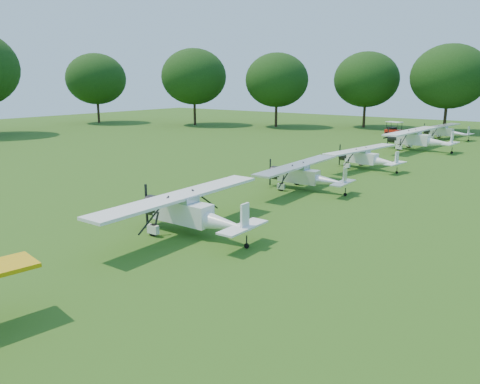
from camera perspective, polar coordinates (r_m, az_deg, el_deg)
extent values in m
plane|color=#225314|center=(25.35, -3.70, -3.99)|extent=(160.00, 160.00, 0.00)
cylinder|color=black|center=(77.33, 23.74, 8.46)|extent=(0.44, 0.44, 4.74)
ellipsoid|color=black|center=(77.16, 24.15, 12.73)|extent=(11.05, 11.05, 9.39)
cylinder|color=black|center=(81.02, 14.91, 9.22)|extent=(0.44, 0.44, 4.49)
ellipsoid|color=black|center=(80.84, 15.15, 13.09)|extent=(10.47, 10.47, 8.90)
cylinder|color=black|center=(79.48, 4.42, 9.53)|extent=(0.44, 0.44, 4.44)
ellipsoid|color=black|center=(79.29, 4.50, 13.45)|extent=(10.36, 10.36, 8.80)
cylinder|color=black|center=(83.12, -5.54, 9.80)|extent=(0.44, 0.44, 4.77)
ellipsoid|color=black|center=(82.96, -5.64, 13.82)|extent=(11.14, 11.14, 9.47)
cylinder|color=black|center=(90.60, -16.89, 9.52)|extent=(0.44, 0.44, 4.56)
ellipsoid|color=black|center=(90.44, -17.14, 13.04)|extent=(10.64, 10.64, 9.04)
cube|color=white|center=(23.88, -6.98, -2.42)|extent=(3.35, 1.05, 1.10)
cone|color=white|center=(22.17, -1.61, -4.00)|extent=(2.94, 0.99, 0.94)
cube|color=#8CA5B2|center=(23.80, -7.21, -1.05)|extent=(1.68, 0.99, 0.57)
cylinder|color=black|center=(25.23, -10.29, -1.68)|extent=(0.96, 1.10, 1.08)
cube|color=black|center=(25.71, -11.34, -1.44)|extent=(0.06, 0.13, 2.19)
cube|color=white|center=(23.73, -7.23, -0.44)|extent=(1.70, 11.08, 0.15)
cube|color=white|center=(21.42, 0.59, -3.16)|extent=(0.11, 0.58, 1.36)
cube|color=white|center=(21.62, 0.36, -4.31)|extent=(0.94, 2.93, 0.09)
cylinder|color=black|center=(23.79, -10.55, -4.58)|extent=(0.63, 0.18, 0.63)
cylinder|color=black|center=(25.56, -6.32, -3.16)|extent=(0.63, 0.18, 0.63)
cylinder|color=black|center=(21.78, 0.81, -6.57)|extent=(0.25, 0.09, 0.25)
cube|color=silver|center=(33.53, 7.17, 1.99)|extent=(3.02, 0.98, 0.98)
cone|color=silver|center=(32.47, 11.09, 1.21)|extent=(2.65, 0.92, 0.84)
cube|color=#8CA5B2|center=(33.48, 7.06, 2.87)|extent=(1.52, 0.91, 0.52)
cylinder|color=black|center=(34.39, 4.56, 2.34)|extent=(0.87, 1.00, 0.97)
cube|color=black|center=(34.69, 3.69, 2.45)|extent=(0.06, 0.11, 1.97)
cube|color=silver|center=(33.43, 7.07, 3.27)|extent=(1.65, 9.96, 0.13)
cube|color=silver|center=(32.02, 12.66, 1.82)|extent=(0.11, 0.52, 1.22)
cube|color=silver|center=(32.14, 12.47, 1.10)|extent=(0.87, 2.64, 0.08)
cylinder|color=black|center=(33.03, 5.03, 0.62)|extent=(0.57, 0.17, 0.56)
cylinder|color=black|center=(35.03, 6.97, 1.31)|extent=(0.57, 0.17, 0.56)
cylinder|color=black|center=(32.24, 12.70, -0.29)|extent=(0.23, 0.08, 0.22)
cube|color=white|center=(42.72, 14.60, 4.07)|extent=(2.99, 1.32, 0.95)
cone|color=white|center=(41.53, 17.43, 3.44)|extent=(2.62, 1.21, 0.81)
cube|color=#8CA5B2|center=(42.69, 14.53, 4.75)|extent=(1.56, 1.05, 0.50)
cylinder|color=black|center=(43.63, 12.69, 4.37)|extent=(0.95, 1.06, 0.94)
cube|color=black|center=(43.95, 12.05, 4.46)|extent=(0.07, 0.12, 1.89)
cube|color=white|center=(42.66, 14.55, 5.05)|extent=(2.86, 9.65, 0.13)
cube|color=white|center=(41.04, 18.57, 3.88)|extent=(0.17, 0.50, 1.17)
cube|color=white|center=(41.14, 18.42, 3.34)|extent=(1.17, 2.62, 0.08)
cylinder|color=black|center=(42.27, 12.90, 3.14)|extent=(0.56, 0.23, 0.54)
cylinder|color=black|center=(44.15, 14.53, 3.48)|extent=(0.56, 0.23, 0.54)
cylinder|color=black|center=(41.19, 18.56, 2.28)|extent=(0.23, 0.11, 0.22)
cube|color=white|center=(55.94, 20.29, 6.05)|extent=(3.70, 1.34, 1.19)
cone|color=white|center=(54.95, 23.25, 5.50)|extent=(3.24, 1.25, 1.02)
cube|color=#8CA5B2|center=(55.91, 20.23, 6.70)|extent=(1.89, 1.18, 0.62)
cylinder|color=black|center=(56.74, 18.26, 6.30)|extent=(1.11, 1.25, 1.18)
cube|color=black|center=(57.03, 17.58, 6.38)|extent=(0.08, 0.14, 2.38)
cube|color=white|center=(55.88, 20.26, 6.99)|extent=(2.54, 12.10, 0.16)
cube|color=white|center=(54.54, 24.43, 5.94)|extent=(0.16, 0.63, 1.47)
cube|color=white|center=(54.64, 24.27, 5.42)|extent=(1.20, 3.24, 0.10)
cylinder|color=black|center=(55.07, 18.80, 5.17)|extent=(0.69, 0.23, 0.68)
cylinder|color=black|center=(57.68, 19.90, 5.43)|extent=(0.69, 0.23, 0.68)
cylinder|color=black|center=(54.69, 24.40, 4.42)|extent=(0.28, 0.11, 0.27)
cube|color=silver|center=(68.02, 23.34, 6.78)|extent=(3.06, 1.30, 0.97)
cone|color=silver|center=(67.14, 25.31, 6.40)|extent=(2.69, 1.20, 0.83)
cube|color=#8CA5B2|center=(68.01, 23.31, 7.21)|extent=(1.59, 1.06, 0.51)
cylinder|color=black|center=(68.70, 21.98, 6.96)|extent=(0.97, 1.08, 0.96)
cube|color=black|center=(68.94, 21.52, 7.01)|extent=(0.07, 0.12, 1.95)
cube|color=silver|center=(67.99, 23.33, 7.41)|extent=(2.76, 9.92, 0.13)
cube|color=silver|center=(66.79, 26.10, 6.69)|extent=(0.17, 0.52, 1.21)
cube|color=silver|center=(66.86, 25.98, 6.34)|extent=(1.16, 2.68, 0.08)
cylinder|color=black|center=(67.31, 22.33, 6.21)|extent=(0.57, 0.23, 0.56)
cylinder|color=black|center=(69.44, 23.09, 6.34)|extent=(0.57, 0.23, 0.56)
cylinder|color=black|center=(66.88, 26.07, 5.67)|extent=(0.23, 0.11, 0.22)
cube|color=red|center=(70.42, 18.23, 6.97)|extent=(2.48, 1.76, 0.71)
cube|color=black|center=(70.55, 18.04, 7.33)|extent=(1.17, 1.32, 0.46)
cube|color=white|center=(70.30, 18.31, 8.10)|extent=(2.41, 1.83, 0.08)
cylinder|color=black|center=(70.35, 17.40, 6.83)|extent=(0.47, 0.25, 0.45)
cylinder|color=black|center=(71.39, 17.99, 6.88)|extent=(0.47, 0.25, 0.45)
cylinder|color=black|center=(69.50, 18.44, 6.68)|extent=(0.47, 0.25, 0.45)
cylinder|color=black|center=(70.56, 19.02, 6.73)|extent=(0.47, 0.25, 0.45)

